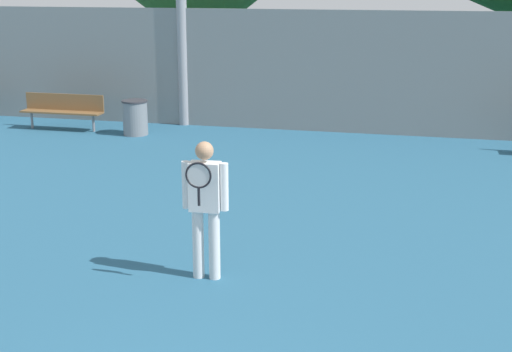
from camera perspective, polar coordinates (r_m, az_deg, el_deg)
The scene contains 4 objects.
tennis_player at distance 8.56m, azimuth -4.08°, elevation -2.08°, with size 0.57×0.41×1.72m.
bench_courtside_near at distance 17.97m, azimuth -15.18°, elevation 5.30°, with size 2.05×0.40×0.86m.
trash_bin at distance 17.00m, azimuth -9.64°, elevation 4.64°, with size 0.60×0.60×0.82m.
back_fence at distance 16.98m, azimuth 7.34°, elevation 8.21°, with size 29.23×0.06×2.87m.
Camera 1 is at (1.83, -3.58, 3.58)m, focal length 50.00 mm.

